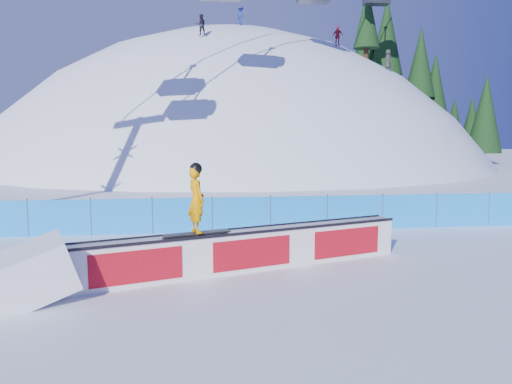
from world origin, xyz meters
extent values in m
plane|color=white|center=(0.00, 0.00, 0.00)|extent=(160.00, 160.00, 0.00)
sphere|color=white|center=(0.00, 42.00, -18.00)|extent=(64.00, 64.00, 64.00)
cylinder|color=black|center=(14.12, 39.63, 11.22)|extent=(0.50, 0.50, 1.40)
cone|color=black|center=(14.12, 39.63, 16.17)|extent=(3.83, 3.83, 8.70)
cylinder|color=black|center=(16.45, 41.65, 10.05)|extent=(0.50, 0.50, 1.40)
cone|color=black|center=(16.45, 41.65, 14.29)|extent=(3.21, 3.21, 7.28)
cylinder|color=black|center=(17.11, 42.24, 9.64)|extent=(0.50, 0.50, 1.40)
cone|color=black|center=(17.11, 42.24, 13.67)|extent=(3.02, 3.02, 6.86)
cylinder|color=black|center=(18.65, 40.35, 8.55)|extent=(0.50, 0.50, 1.40)
cone|color=black|center=(18.65, 40.35, 13.16)|extent=(3.52, 3.52, 8.01)
cylinder|color=black|center=(22.21, 38.12, 5.31)|extent=(0.50, 0.50, 1.40)
cone|color=black|center=(22.21, 38.12, 9.92)|extent=(3.53, 3.53, 8.03)
cylinder|color=black|center=(23.27, 41.42, 4.56)|extent=(0.50, 0.50, 1.40)
cone|color=black|center=(23.27, 41.42, 8.78)|extent=(3.19, 3.19, 7.25)
cylinder|color=black|center=(23.11, 43.39, 4.69)|extent=(0.50, 0.50, 1.40)
cone|color=black|center=(23.11, 43.39, 9.76)|extent=(3.93, 3.93, 8.93)
cylinder|color=black|center=(27.13, 44.84, 0.60)|extent=(0.50, 0.50, 1.40)
cone|color=black|center=(27.13, 44.84, 5.29)|extent=(3.60, 3.60, 8.18)
cylinder|color=black|center=(26.81, 42.03, 0.60)|extent=(0.50, 0.50, 1.40)
cone|color=black|center=(26.81, 42.03, 5.88)|extent=(4.12, 4.12, 9.36)
cylinder|color=black|center=(28.36, 41.81, 0.60)|extent=(0.50, 0.50, 1.40)
cone|color=black|center=(28.36, 41.81, 4.80)|extent=(3.17, 3.17, 7.20)
cube|color=#1188F6|center=(0.00, 4.50, 0.60)|extent=(22.00, 0.03, 1.20)
cylinder|color=#3A4869|center=(-9.00, 4.50, 0.65)|extent=(0.05, 0.05, 1.30)
cylinder|color=#3A4869|center=(-7.00, 4.50, 0.65)|extent=(0.05, 0.05, 1.30)
cylinder|color=#3A4869|center=(-5.00, 4.50, 0.65)|extent=(0.05, 0.05, 1.30)
cylinder|color=#3A4869|center=(-3.00, 4.50, 0.65)|extent=(0.05, 0.05, 1.30)
cylinder|color=#3A4869|center=(-1.00, 4.50, 0.65)|extent=(0.05, 0.05, 1.30)
cylinder|color=#3A4869|center=(1.00, 4.50, 0.65)|extent=(0.05, 0.05, 1.30)
cylinder|color=#3A4869|center=(3.00, 4.50, 0.65)|extent=(0.05, 0.05, 1.30)
cylinder|color=#3A4869|center=(5.00, 4.50, 0.65)|extent=(0.05, 0.05, 1.30)
cylinder|color=#3A4869|center=(7.00, 4.50, 0.65)|extent=(0.05, 0.05, 1.30)
cube|color=white|center=(-2.26, -0.27, 0.48)|extent=(8.31, 3.33, 0.97)
cube|color=gray|center=(-2.26, -0.27, 0.99)|extent=(8.23, 3.33, 0.04)
cube|color=black|center=(-2.17, -0.54, 1.00)|extent=(8.14, 2.85, 0.06)
cube|color=black|center=(-2.35, 0.00, 1.00)|extent=(8.14, 2.85, 0.06)
cube|color=red|center=(-2.17, -0.53, 0.48)|extent=(7.73, 2.70, 0.73)
cube|color=red|center=(-2.35, 0.00, 0.48)|extent=(7.73, 2.70, 0.73)
cube|color=black|center=(-3.50, -0.70, 1.05)|extent=(1.61, 0.80, 0.03)
imported|color=orange|center=(-3.50, -0.70, 1.84)|extent=(0.57, 0.67, 1.55)
sphere|color=black|center=(-3.50, -0.70, 2.56)|extent=(0.29, 0.29, 0.29)
imported|color=black|center=(-3.09, 28.89, 11.85)|extent=(0.89, 0.74, 1.65)
imported|color=maroon|center=(8.83, 31.52, 11.74)|extent=(1.02, 0.89, 1.65)
imported|color=navy|center=(0.66, 35.58, 14.17)|extent=(1.03, 1.23, 1.65)
imported|color=#292929|center=(13.11, 30.57, 9.69)|extent=(0.63, 0.87, 1.65)
camera|label=1|loc=(-3.44, -12.28, 3.41)|focal=35.00mm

